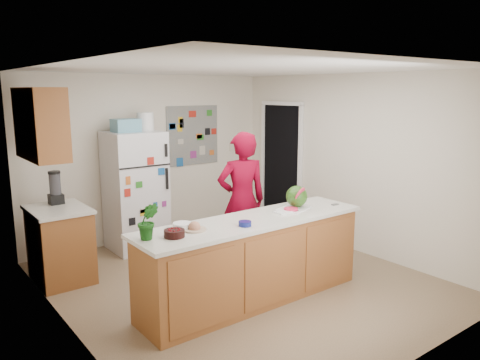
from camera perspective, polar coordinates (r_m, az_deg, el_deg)
floor at (r=5.79m, az=-0.01°, el=-12.28°), size 4.00×4.50×0.02m
wall_back at (r=7.32m, az=-10.83°, el=2.70°), size 4.00×0.02×2.50m
wall_left at (r=4.52m, az=-20.73°, el=-2.85°), size 0.02×4.50×2.50m
wall_right at (r=6.81m, az=13.55°, el=1.99°), size 0.02×4.50×2.50m
ceiling at (r=5.33m, az=-0.01°, el=13.48°), size 4.00×4.50×0.02m
doorway at (r=7.81m, az=5.11°, el=1.65°), size 0.03×0.85×2.04m
peninsula_base at (r=5.14m, az=1.63°, el=-9.94°), size 2.60×0.62×0.88m
peninsula_top at (r=5.00m, az=1.65°, el=-5.01°), size 2.68×0.70×0.04m
side_counter_base at (r=6.07m, az=-21.05°, el=-7.48°), size 0.60×0.80×0.86m
side_counter_top at (r=5.95m, az=-21.35°, el=-3.36°), size 0.64×0.84×0.04m
upper_cabinets at (r=5.72m, az=-23.17°, el=6.32°), size 0.35×1.00×0.80m
refrigerator at (r=6.86m, az=-12.63°, el=-1.31°), size 0.75×0.70×1.70m
fridge_top_bin at (r=6.69m, az=-13.75°, el=6.48°), size 0.35×0.28×0.18m
photo_collage at (r=7.63m, az=-5.78°, el=5.43°), size 0.95×0.01×0.95m
person at (r=5.95m, az=0.22°, el=-2.57°), size 0.74×0.60×1.77m
blender_appliance at (r=6.12m, az=-21.59°, el=-0.99°), size 0.14×0.14×0.38m
cutting_board at (r=5.44m, az=6.59°, el=-3.46°), size 0.46×0.39×0.01m
watermelon at (r=5.47m, az=6.93°, el=-1.99°), size 0.25×0.25×0.25m
watermelon_slice at (r=5.34m, az=6.22°, el=-3.55°), size 0.16×0.16×0.02m
cherry_bowl at (r=4.43m, az=-8.01°, el=-6.46°), size 0.20×0.20×0.07m
white_bowl at (r=4.68m, az=-7.06°, el=-5.57°), size 0.20×0.20×0.06m
cobalt_bowl at (r=4.74m, az=0.61°, el=-5.34°), size 0.17×0.17×0.05m
plate at (r=4.62m, az=-5.57°, el=-6.02°), size 0.27×0.27×0.02m
paper_towel at (r=5.25m, az=5.27°, el=-3.93°), size 0.17×0.15×0.02m
keys at (r=5.71m, az=11.52°, el=-2.93°), size 0.09×0.04×0.01m
potted_plant at (r=4.36m, az=-11.14°, el=-4.93°), size 0.24×0.22×0.35m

